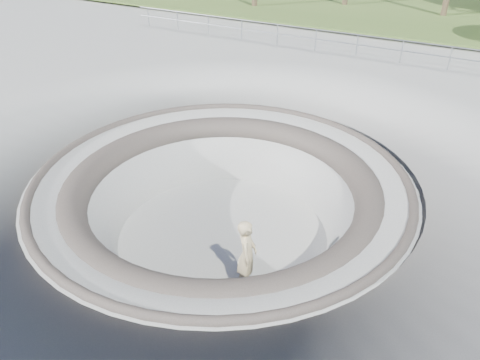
# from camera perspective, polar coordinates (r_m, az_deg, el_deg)

# --- Properties ---
(ground) EXTENTS (180.00, 180.00, 0.00)m
(ground) POSITION_cam_1_polar(r_m,az_deg,el_deg) (12.71, -2.25, 0.27)
(ground) COLOR #AAAAA5
(ground) RESTS_ON ground
(skate_bowl) EXTENTS (14.00, 14.00, 4.10)m
(skate_bowl) POSITION_cam_1_polar(r_m,az_deg,el_deg) (13.75, -2.09, -6.26)
(skate_bowl) COLOR #AAAAA5
(skate_bowl) RESTS_ON ground
(safety_railing) EXTENTS (25.00, 0.06, 1.03)m
(safety_railing) POSITION_cam_1_polar(r_m,az_deg,el_deg) (22.78, 14.07, 15.64)
(safety_railing) COLOR gray
(safety_railing) RESTS_ON ground
(skateboard) EXTENTS (0.88, 0.48, 0.09)m
(skateboard) POSITION_cam_1_polar(r_m,az_deg,el_deg) (12.07, 0.82, -12.74)
(skateboard) COLOR brown
(skateboard) RESTS_ON ground
(skater) EXTENTS (0.72, 0.85, 1.97)m
(skater) POSITION_cam_1_polar(r_m,az_deg,el_deg) (11.39, 0.86, -9.13)
(skater) COLOR tan
(skater) RESTS_ON skateboard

